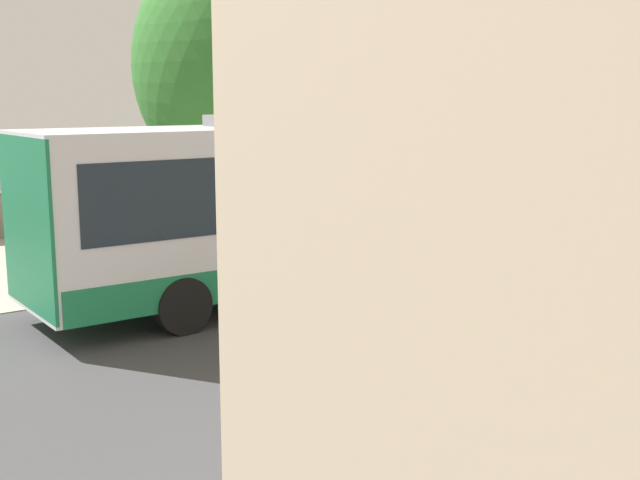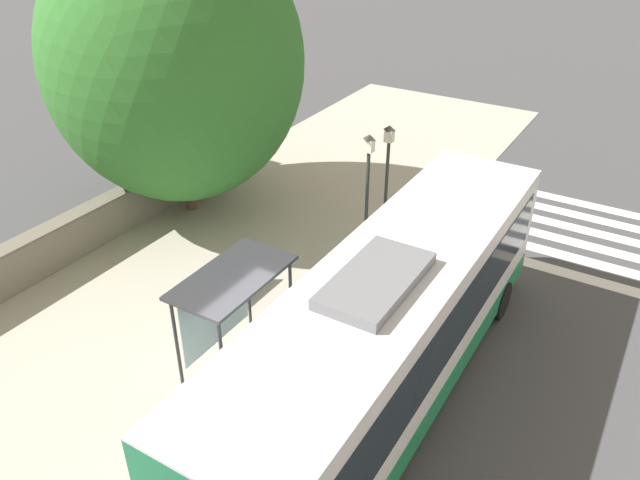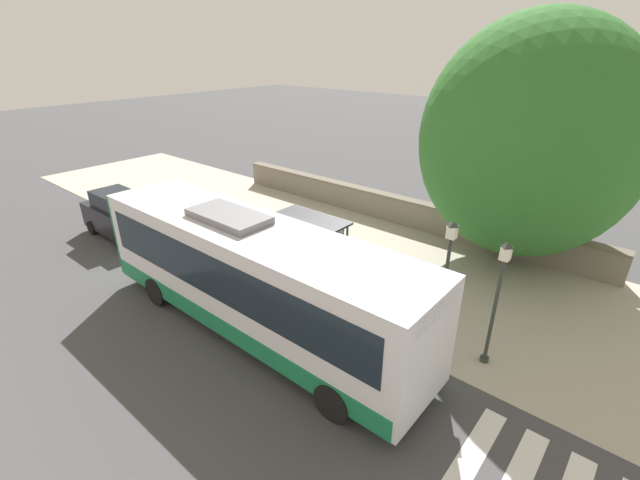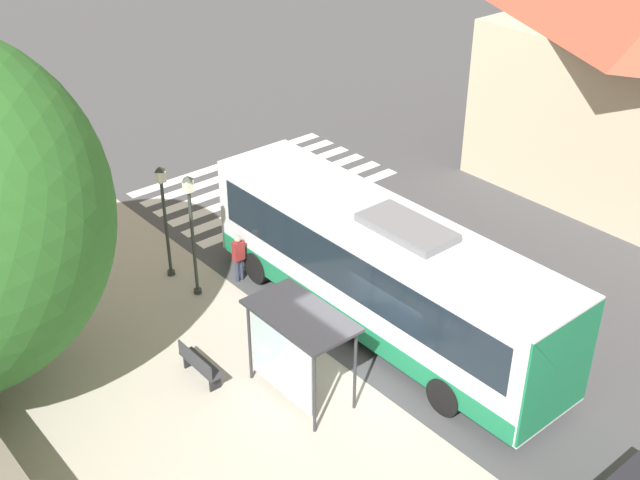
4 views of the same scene
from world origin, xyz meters
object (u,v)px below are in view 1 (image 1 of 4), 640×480
Objects in this scene: bus_shelter at (196,184)px; street_lamp_far at (388,160)px; street_lamp_near at (425,162)px; bus at (312,201)px; bench at (241,230)px; shade_tree at (254,66)px; pedestrian at (417,219)px.

street_lamp_far is (0.57, 5.48, 0.34)m from bus_shelter.
street_lamp_far is at bearing -87.12° from street_lamp_near.
bus is 5.59m from street_lamp_far.
bus is 5.45m from bench.
bus_shelter is at bearing -95.98° from street_lamp_far.
street_lamp_near is at bearing 13.94° from shade_tree.
bus_shelter is 0.77× the size of street_lamp_near.
shade_tree reaches higher than street_lamp_near.
bus_shelter is (-3.59, -0.79, 0.10)m from bus.
pedestrian is at bearing -47.76° from street_lamp_near.
bus is 6.84m from street_lamp_near.
bus is at bearing -63.21° from street_lamp_near.
bus is at bearing -25.25° from shade_tree.
bus is at bearing -14.44° from bench.
pedestrian is 0.42× the size of street_lamp_near.
bus_shelter is at bearing -110.51° from pedestrian.
bus_shelter is 1.81× the size of pedestrian.
bus_shelter is 1.88× the size of bench.
pedestrian is 0.40× the size of street_lamp_far.
street_lamp_far reaches higher than bench.
street_lamp_near reaches higher than bus.
bus is 3.67m from bus_shelter.
street_lamp_far is (-3.01, 4.69, 0.44)m from bus.
bus is 4.87m from pedestrian.
bench is 0.39× the size of street_lamp_far.
shade_tree is (-6.53, -0.19, 2.67)m from street_lamp_far.
pedestrian is at bearing -8.42° from street_lamp_far.
bus is at bearing -70.22° from pedestrian.
pedestrian is 4.73m from bench.
street_lamp_far is at bearing 84.02° from bus_shelter.
bus is at bearing 12.41° from bus_shelter.
bench is at bearing 125.70° from bus_shelter.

